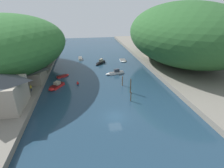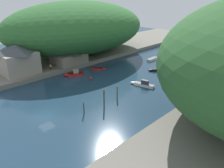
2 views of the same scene
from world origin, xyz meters
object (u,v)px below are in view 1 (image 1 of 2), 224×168
object	(u,v)px
boat_white_cruiser	(80,58)
boat_navy_launch	(56,86)
person_by_boathouse	(31,88)
boat_small_dinghy	(63,76)
boat_yellow_tender	(115,73)
right_bank_cottage	(152,50)
boathouse_shed	(28,72)
channel_buoy_near	(78,83)
boat_open_rowboat	(100,62)
person_on_quay	(40,74)
boat_near_quay	(123,61)

from	to	relation	value
boat_white_cruiser	boat_navy_launch	world-z (taller)	boat_navy_launch
boat_navy_launch	person_by_boathouse	xyz separation A→B (m)	(-5.02, -3.72, 1.73)
boat_small_dinghy	boat_yellow_tender	xyz separation A→B (m)	(15.74, -0.43, 0.22)
boat_navy_launch	right_bank_cottage	bearing A→B (deg)	-117.16
boathouse_shed	channel_buoy_near	distance (m)	13.27
boat_open_rowboat	person_by_boathouse	distance (m)	29.47
boat_open_rowboat	channel_buoy_near	xyz separation A→B (m)	(-8.03, -17.80, -0.12)
boathouse_shed	person_on_quay	xyz separation A→B (m)	(2.40, 1.85, -1.49)
boathouse_shed	person_on_quay	bearing A→B (deg)	37.65
right_bank_cottage	boat_small_dinghy	world-z (taller)	right_bank_cottage
person_by_boathouse	boat_near_quay	bearing A→B (deg)	-34.09
boat_small_dinghy	channel_buoy_near	world-z (taller)	channel_buoy_near
boat_near_quay	person_by_boathouse	bearing A→B (deg)	43.93
person_by_boathouse	boat_small_dinghy	bearing A→B (deg)	-14.19
right_bank_cottage	boat_yellow_tender	distance (m)	23.05
boat_navy_launch	person_on_quay	distance (m)	7.24
boat_small_dinghy	person_on_quay	world-z (taller)	person_on_quay
boathouse_shed	right_bank_cottage	size ratio (longest dim) A/B	1.44
boathouse_shed	channel_buoy_near	bearing A→B (deg)	-9.92
boat_small_dinghy	boat_navy_launch	distance (m)	8.00
boat_small_dinghy	person_on_quay	distance (m)	6.74
boat_open_rowboat	boat_yellow_tender	bearing A→B (deg)	143.98
boat_small_dinghy	boathouse_shed	bearing A→B (deg)	-95.36
boat_near_quay	person_on_quay	xyz separation A→B (m)	(-27.47, -15.77, 1.98)
boat_navy_launch	boat_near_quay	distance (m)	31.06
boat_near_quay	boat_navy_launch	bearing A→B (deg)	44.96
boat_navy_launch	boathouse_shed	bearing A→B (deg)	4.60
boat_open_rowboat	person_on_quay	xyz separation A→B (m)	(-18.30, -13.73, 1.69)
boathouse_shed	channel_buoy_near	size ratio (longest dim) A/B	9.26
boat_yellow_tender	right_bank_cottage	bearing A→B (deg)	-65.17
boathouse_shed	boat_near_quay	world-z (taller)	boathouse_shed
boat_white_cruiser	boat_navy_launch	size ratio (longest dim) A/B	1.03
boat_small_dinghy	person_on_quay	bearing A→B (deg)	-99.78
boat_navy_launch	person_by_boathouse	bearing A→B (deg)	67.13
boat_white_cruiser	person_on_quay	bearing A→B (deg)	-119.62
boat_navy_launch	boat_yellow_tender	world-z (taller)	boat_yellow_tender
boathouse_shed	boat_yellow_tender	size ratio (longest dim) A/B	1.53
boat_white_cruiser	boat_yellow_tender	size ratio (longest dim) A/B	0.90
boat_white_cruiser	boat_open_rowboat	distance (m)	10.73
boat_white_cruiser	channel_buoy_near	xyz separation A→B (m)	(-0.74, -25.68, 0.05)
boat_small_dinghy	boat_open_rowboat	xyz separation A→B (m)	(12.38, 11.12, 0.25)
boat_white_cruiser	boat_near_quay	xyz separation A→B (m)	(16.46, -5.84, -0.12)
boat_open_rowboat	channel_buoy_near	world-z (taller)	boat_open_rowboat
boat_near_quay	boat_open_rowboat	bearing A→B (deg)	14.82
boat_navy_launch	boat_yellow_tender	distance (m)	18.58
boat_near_quay	right_bank_cottage	bearing A→B (deg)	-173.73
boat_navy_launch	boat_open_rowboat	bearing A→B (deg)	-95.08
boat_open_rowboat	boat_small_dinghy	bearing A→B (deg)	79.71
boat_small_dinghy	boat_navy_launch	xyz separation A→B (m)	(-1.27, -7.89, 0.20)
boat_small_dinghy	boat_yellow_tender	world-z (taller)	boat_yellow_tender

